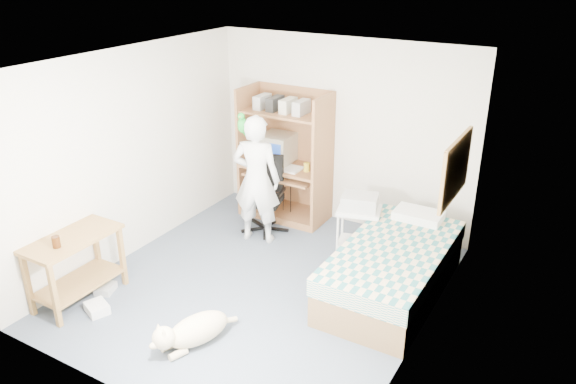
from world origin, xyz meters
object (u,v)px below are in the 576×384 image
object	(u,v)px
printer_cart	(358,224)
person	(256,180)
computer_hutch	(286,160)
office_chair	(266,204)
dog	(193,330)
bed	(393,269)
side_desk	(75,259)

from	to	relation	value
printer_cart	person	bearing A→B (deg)	177.69
computer_hutch	person	size ratio (longest dim) A/B	1.08
office_chair	person	size ratio (longest dim) A/B	0.60
dog	bed	bearing A→B (deg)	74.87
office_chair	dog	distance (m)	2.52
printer_cart	bed	bearing A→B (deg)	-56.91
office_chair	dog	xyz separation A→B (m)	(0.70, -2.41, -0.20)
person	dog	xyz separation A→B (m)	(0.64, -2.10, -0.68)
computer_hutch	side_desk	size ratio (longest dim) A/B	1.80
side_desk	office_chair	bearing A→B (deg)	70.96
computer_hutch	dog	distance (m)	3.08
computer_hutch	dog	bearing A→B (deg)	-76.79
office_chair	person	bearing A→B (deg)	-92.70
dog	printer_cart	bearing A→B (deg)	95.96
side_desk	dog	world-z (taller)	side_desk
computer_hutch	printer_cart	size ratio (longest dim) A/B	2.95
bed	dog	world-z (taller)	bed
side_desk	bed	bearing A→B (deg)	32.50
side_desk	dog	bearing A→B (deg)	0.48
person	printer_cart	xyz separation A→B (m)	(1.28, 0.30, -0.43)
bed	dog	distance (m)	2.23
bed	office_chair	bearing A→B (deg)	163.32
computer_hutch	side_desk	world-z (taller)	computer_hutch
office_chair	printer_cart	distance (m)	1.34
side_desk	printer_cart	distance (m)	3.25
computer_hutch	person	distance (m)	0.82
dog	printer_cart	distance (m)	2.50
side_desk	printer_cart	size ratio (longest dim) A/B	1.64
side_desk	person	size ratio (longest dim) A/B	0.60
bed	printer_cart	bearing A→B (deg)	138.39
office_chair	person	xyz separation A→B (m)	(0.06, -0.30, 0.47)
bed	person	bearing A→B (deg)	171.23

